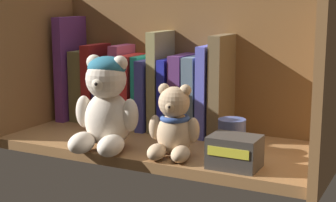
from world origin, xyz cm
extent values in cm
cube|color=olive|center=(0.00, 0.00, 1.00)|extent=(64.27, 27.27, 2.00)
cube|color=brown|center=(0.00, 14.24, 15.93)|extent=(66.67, 1.20, 31.85)
cube|color=olive|center=(-32.93, 0.00, 15.93)|extent=(1.60, 29.67, 31.85)
cube|color=olive|center=(32.93, 0.00, 15.93)|extent=(1.60, 29.67, 31.85)
cube|color=#5E2C75|center=(-29.48, 10.56, 14.18)|extent=(2.30, 14.07, 24.37)
cube|color=brown|center=(-26.07, 10.56, 10.27)|extent=(3.61, 10.79, 16.56)
cube|color=maroon|center=(-22.54, 10.56, 11.08)|extent=(2.53, 12.10, 18.16)
cube|color=navy|center=(-19.21, 10.56, 9.69)|extent=(3.14, 12.08, 15.39)
cube|color=#B2477A|center=(-15.93, 10.56, 11.10)|extent=(2.87, 9.90, 18.25)
cube|color=red|center=(-12.95, 10.56, 10.12)|extent=(2.99, 11.18, 16.31)
cube|color=teal|center=(-10.32, 10.56, 10.04)|extent=(1.74, 10.06, 16.08)
cube|color=#393D99|center=(-7.94, 10.56, 9.77)|extent=(2.03, 14.35, 15.53)
cube|color=#8C8353|center=(-5.35, 10.56, 12.82)|extent=(2.16, 12.93, 21.65)
cube|color=#1E23A7|center=(-2.87, 10.56, 10.00)|extent=(1.82, 13.47, 16.00)
cube|color=#582F6C|center=(-0.04, 10.56, 10.44)|extent=(2.84, 12.83, 16.88)
cube|color=slate|center=(3.20, 10.56, 10.37)|extent=(2.85, 13.14, 16.77)
cube|color=#575BCF|center=(6.04, 10.56, 11.55)|extent=(2.05, 13.42, 19.09)
cube|color=brown|center=(8.86, 10.56, 12.66)|extent=(2.58, 12.82, 21.32)
ellipsoid|color=beige|center=(-7.75, -8.50, 7.48)|extent=(9.32, 8.55, 10.97)
sphere|color=beige|center=(-7.68, -9.05, 15.55)|extent=(7.80, 7.80, 7.80)
sphere|color=beige|center=(-10.45, -8.85, 18.59)|extent=(2.92, 2.92, 2.92)
sphere|color=beige|center=(-5.04, -8.16, 18.59)|extent=(2.92, 2.92, 2.92)
sphere|color=beige|center=(-7.32, -11.79, 15.08)|extent=(2.92, 2.92, 2.92)
sphere|color=black|center=(-7.19, -12.81, 15.16)|extent=(1.02, 1.02, 1.02)
ellipsoid|color=beige|center=(-10.07, -14.06, 3.95)|extent=(5.28, 7.81, 3.90)
ellipsoid|color=beige|center=(-4.09, -13.29, 3.95)|extent=(5.28, 7.81, 3.90)
ellipsoid|color=beige|center=(-12.57, -9.68, 8.85)|extent=(3.55, 3.55, 6.34)
ellipsoid|color=beige|center=(-2.78, -8.42, 8.85)|extent=(3.55, 3.55, 6.34)
ellipsoid|color=#25627C|center=(-7.75, -8.50, 17.69)|extent=(7.41, 7.41, 4.29)
ellipsoid|color=tan|center=(6.09, -7.36, 6.06)|extent=(6.90, 6.33, 8.12)
sphere|color=tan|center=(6.16, -7.76, 12.03)|extent=(5.77, 5.77, 5.77)
sphere|color=tan|center=(4.10, -7.70, 14.28)|extent=(2.16, 2.16, 2.16)
sphere|color=tan|center=(8.08, -7.02, 14.28)|extent=(2.16, 2.16, 2.16)
sphere|color=tan|center=(6.50, -9.77, 11.68)|extent=(2.16, 2.16, 2.16)
sphere|color=black|center=(6.63, -10.52, 11.74)|extent=(0.76, 0.76, 0.76)
ellipsoid|color=tan|center=(4.54, -11.53, 3.44)|extent=(4.11, 5.88, 2.89)
ellipsoid|color=tan|center=(8.94, -10.78, 3.44)|extent=(4.11, 5.88, 2.89)
ellipsoid|color=tan|center=(2.56, -8.37, 7.07)|extent=(2.71, 2.71, 4.69)
ellipsoid|color=tan|center=(9.76, -7.14, 7.07)|extent=(2.71, 2.71, 4.69)
torus|color=#2F4B91|center=(6.09, -7.36, 8.98)|extent=(5.54, 5.54, 1.04)
cylinder|color=#4C5B99|center=(14.55, -0.04, 5.09)|extent=(5.27, 5.27, 6.18)
cube|color=#38332D|center=(18.55, -9.38, 4.79)|extent=(8.55, 6.42, 5.58)
cube|color=gold|center=(18.55, -12.67, 5.49)|extent=(7.27, 0.16, 1.56)
camera|label=1|loc=(47.61, -91.43, 30.49)|focal=56.10mm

